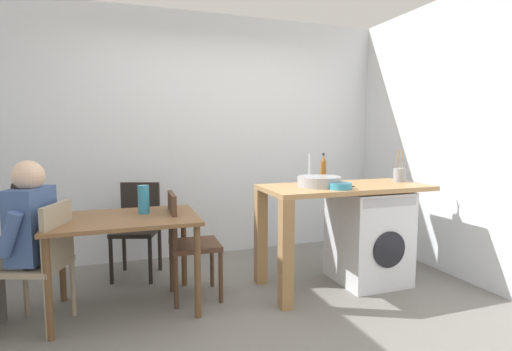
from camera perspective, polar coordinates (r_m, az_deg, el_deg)
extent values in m
plane|color=slate|center=(3.13, 0.03, -20.04)|extent=(5.46, 5.46, 0.00)
cube|color=silver|center=(4.50, -7.37, 5.68)|extent=(4.60, 0.10, 2.70)
cube|color=silver|center=(4.06, 30.12, 4.86)|extent=(0.10, 3.80, 2.70)
cube|color=brown|center=(3.21, -18.59, -6.01)|extent=(1.10, 0.76, 0.03)
cylinder|color=brown|center=(3.03, -28.06, -14.42)|extent=(0.05, 0.05, 0.71)
cylinder|color=brown|center=(3.04, -8.51, -13.71)|extent=(0.05, 0.05, 0.71)
cylinder|color=brown|center=(3.65, -26.46, -10.86)|extent=(0.05, 0.05, 0.71)
cylinder|color=brown|center=(3.66, -10.47, -10.28)|extent=(0.05, 0.05, 0.71)
cube|color=gray|center=(3.24, -29.65, -11.43)|extent=(0.51, 0.51, 0.04)
cube|color=gray|center=(3.09, -26.97, -7.77)|extent=(0.16, 0.37, 0.45)
cylinder|color=gray|center=(3.54, -30.53, -13.81)|extent=(0.04, 0.04, 0.45)
cylinder|color=gray|center=(3.08, -28.16, -16.69)|extent=(0.04, 0.04, 0.45)
cylinder|color=gray|center=(3.38, -25.13, -14.52)|extent=(0.04, 0.04, 0.45)
cube|color=#4C3323|center=(3.37, -8.91, -9.99)|extent=(0.41, 0.41, 0.04)
cube|color=#4C3323|center=(3.30, -12.09, -6.40)|extent=(0.05, 0.38, 0.45)
cylinder|color=#4C3323|center=(3.64, -6.43, -12.45)|extent=(0.04, 0.04, 0.45)
cylinder|color=#4C3323|center=(3.31, -5.16, -14.38)|extent=(0.04, 0.04, 0.45)
cylinder|color=#4C3323|center=(3.59, -12.22, -12.81)|extent=(0.04, 0.04, 0.45)
cylinder|color=#4C3323|center=(3.25, -11.58, -14.84)|extent=(0.04, 0.04, 0.45)
cube|color=black|center=(3.95, -17.12, -7.78)|extent=(0.51, 0.51, 0.04)
cube|color=black|center=(4.08, -16.48, -4.11)|extent=(0.37, 0.16, 0.45)
cylinder|color=black|center=(3.80, -15.17, -11.82)|extent=(0.04, 0.04, 0.45)
cylinder|color=black|center=(3.91, -20.38, -11.49)|extent=(0.04, 0.04, 0.45)
cylinder|color=black|center=(4.13, -13.86, -10.31)|extent=(0.04, 0.04, 0.45)
cylinder|color=black|center=(4.23, -18.67, -10.07)|extent=(0.04, 0.04, 0.45)
cylinder|color=#595651|center=(3.25, -33.31, -10.68)|extent=(0.42, 0.27, 0.14)
cylinder|color=#595651|center=(3.39, -31.59, -9.89)|extent=(0.42, 0.27, 0.14)
cube|color=#3F598C|center=(3.16, -29.94, -6.23)|extent=(0.30, 0.39, 0.52)
cylinder|color=#3F598C|center=(3.00, -32.31, -7.26)|extent=(0.21, 0.15, 0.31)
cylinder|color=#3F598C|center=(3.35, -28.40, -5.72)|extent=(0.21, 0.15, 0.31)
sphere|color=beige|center=(3.11, -30.28, 0.00)|extent=(0.21, 0.21, 0.21)
sphere|color=black|center=(3.15, -31.14, -1.50)|extent=(0.12, 0.12, 0.12)
cube|color=tan|center=(3.60, 12.84, -1.71)|extent=(1.50, 0.68, 0.04)
cube|color=#A07749|center=(3.13, 4.39, -11.40)|extent=(0.10, 0.10, 0.88)
cube|color=#A07749|center=(3.65, 0.70, -8.83)|extent=(0.10, 0.10, 0.88)
cube|color=silver|center=(3.84, 16.03, -8.48)|extent=(0.60, 0.60, 0.86)
cylinder|color=black|center=(3.61, 18.84, -10.19)|extent=(0.32, 0.02, 0.32)
cube|color=#B2B2B7|center=(3.53, 19.00, -3.70)|extent=(0.54, 0.01, 0.08)
cylinder|color=#9EA0A5|center=(3.46, 9.18, -0.86)|extent=(0.38, 0.38, 0.09)
cylinder|color=#B2B2B7|center=(3.61, 7.85, 0.96)|extent=(0.02, 0.02, 0.28)
cylinder|color=brown|center=(3.75, 9.78, 0.51)|extent=(0.06, 0.06, 0.20)
cone|color=brown|center=(3.74, 9.81, 2.46)|extent=(0.05, 0.05, 0.06)
cylinder|color=#262626|center=(3.74, 9.82, 3.06)|extent=(0.02, 0.02, 0.02)
cylinder|color=teal|center=(3.34, 12.14, -1.50)|extent=(0.20, 0.20, 0.05)
cylinder|color=#1E546B|center=(3.34, 12.15, -1.27)|extent=(0.16, 0.16, 0.03)
cylinder|color=gray|center=(4.00, 20.16, 0.06)|extent=(0.11, 0.11, 0.13)
cylinder|color=#99724C|center=(3.99, 19.94, 2.14)|extent=(0.01, 0.04, 0.18)
cylinder|color=#99724C|center=(3.99, 20.57, 2.12)|extent=(0.01, 0.05, 0.18)
cylinder|color=teal|center=(3.29, -16.07, -3.36)|extent=(0.09, 0.09, 0.23)
cube|color=#B2B2B7|center=(3.49, 13.02, -1.57)|extent=(0.15, 0.06, 0.01)
cube|color=#262628|center=(3.49, 13.02, -1.57)|extent=(0.15, 0.06, 0.01)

